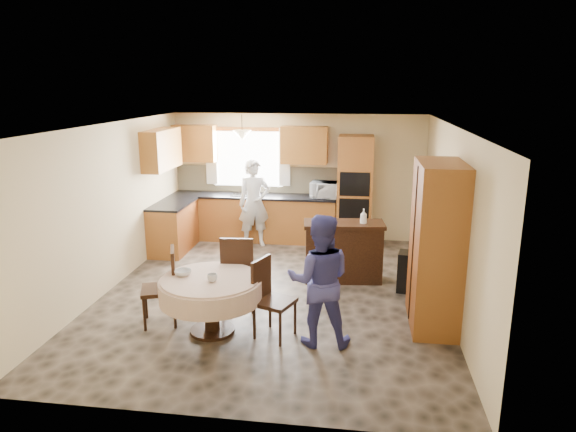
# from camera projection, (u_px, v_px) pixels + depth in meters

# --- Properties ---
(floor) EXTENTS (5.00, 6.00, 0.01)m
(floor) POSITION_uv_depth(u_px,v_px,m) (273.00, 294.00, 7.71)
(floor) COLOR brown
(floor) RESTS_ON ground
(ceiling) EXTENTS (5.00, 6.00, 0.01)m
(ceiling) POSITION_uv_depth(u_px,v_px,m) (272.00, 126.00, 7.09)
(ceiling) COLOR white
(ceiling) RESTS_ON wall_back
(wall_back) EXTENTS (5.00, 0.02, 2.50)m
(wall_back) POSITION_uv_depth(u_px,v_px,m) (297.00, 177.00, 10.28)
(wall_back) COLOR #D3BC87
(wall_back) RESTS_ON floor
(wall_front) EXTENTS (5.00, 0.02, 2.50)m
(wall_front) POSITION_uv_depth(u_px,v_px,m) (216.00, 295.00, 4.52)
(wall_front) COLOR #D3BC87
(wall_front) RESTS_ON floor
(wall_left) EXTENTS (0.02, 6.00, 2.50)m
(wall_left) POSITION_uv_depth(u_px,v_px,m) (109.00, 207.00, 7.74)
(wall_left) COLOR #D3BC87
(wall_left) RESTS_ON floor
(wall_right) EXTENTS (0.02, 6.00, 2.50)m
(wall_right) POSITION_uv_depth(u_px,v_px,m) (451.00, 219.00, 7.07)
(wall_right) COLOR #D3BC87
(wall_right) RESTS_ON floor
(window) EXTENTS (1.40, 0.03, 1.10)m
(window) POSITION_uv_depth(u_px,v_px,m) (248.00, 159.00, 10.31)
(window) COLOR white
(window) RESTS_ON wall_back
(curtain_left) EXTENTS (0.22, 0.02, 1.15)m
(curtain_left) POSITION_uv_depth(u_px,v_px,m) (211.00, 156.00, 10.35)
(curtain_left) COLOR white
(curtain_left) RESTS_ON wall_back
(curtain_right) EXTENTS (0.22, 0.02, 1.15)m
(curtain_right) POSITION_uv_depth(u_px,v_px,m) (285.00, 157.00, 10.15)
(curtain_right) COLOR white
(curtain_right) RESTS_ON wall_back
(base_cab_back) EXTENTS (3.30, 0.60, 0.88)m
(base_cab_back) POSITION_uv_depth(u_px,v_px,m) (254.00, 218.00, 10.31)
(base_cab_back) COLOR #B3722F
(base_cab_back) RESTS_ON floor
(counter_back) EXTENTS (3.30, 0.64, 0.04)m
(counter_back) POSITION_uv_depth(u_px,v_px,m) (253.00, 196.00, 10.19)
(counter_back) COLOR black
(counter_back) RESTS_ON base_cab_back
(base_cab_left) EXTENTS (0.60, 1.20, 0.88)m
(base_cab_left) POSITION_uv_depth(u_px,v_px,m) (173.00, 228.00, 9.62)
(base_cab_left) COLOR #B3722F
(base_cab_left) RESTS_ON floor
(counter_left) EXTENTS (0.64, 1.20, 0.04)m
(counter_left) POSITION_uv_depth(u_px,v_px,m) (172.00, 204.00, 9.51)
(counter_left) COLOR black
(counter_left) RESTS_ON base_cab_left
(backsplash) EXTENTS (3.30, 0.02, 0.55)m
(backsplash) POSITION_uv_depth(u_px,v_px,m) (256.00, 179.00, 10.40)
(backsplash) COLOR tan
(backsplash) RESTS_ON wall_back
(wall_cab_left) EXTENTS (0.85, 0.33, 0.72)m
(wall_cab_left) POSITION_uv_depth(u_px,v_px,m) (195.00, 143.00, 10.23)
(wall_cab_left) COLOR #BD7A2F
(wall_cab_left) RESTS_ON wall_back
(wall_cab_right) EXTENTS (0.90, 0.33, 0.72)m
(wall_cab_right) POSITION_uv_depth(u_px,v_px,m) (304.00, 145.00, 9.94)
(wall_cab_right) COLOR #BD7A2F
(wall_cab_right) RESTS_ON wall_back
(wall_cab_side) EXTENTS (0.33, 1.20, 0.72)m
(wall_cab_side) POSITION_uv_depth(u_px,v_px,m) (162.00, 149.00, 9.28)
(wall_cab_side) COLOR #BD7A2F
(wall_cab_side) RESTS_ON wall_left
(oven_tower) EXTENTS (0.66, 0.62, 2.12)m
(oven_tower) POSITION_uv_depth(u_px,v_px,m) (355.00, 191.00, 9.87)
(oven_tower) COLOR #B3722F
(oven_tower) RESTS_ON floor
(oven_upper) EXTENTS (0.56, 0.01, 0.45)m
(oven_upper) POSITION_uv_depth(u_px,v_px,m) (355.00, 184.00, 9.53)
(oven_upper) COLOR black
(oven_upper) RESTS_ON oven_tower
(oven_lower) EXTENTS (0.56, 0.01, 0.45)m
(oven_lower) POSITION_uv_depth(u_px,v_px,m) (354.00, 210.00, 9.65)
(oven_lower) COLOR black
(oven_lower) RESTS_ON oven_tower
(pendant) EXTENTS (0.36, 0.36, 0.18)m
(pendant) POSITION_uv_depth(u_px,v_px,m) (242.00, 135.00, 9.72)
(pendant) COLOR beige
(pendant) RESTS_ON ceiling
(sideboard) EXTENTS (1.31, 0.66, 0.90)m
(sideboard) POSITION_uv_depth(u_px,v_px,m) (343.00, 253.00, 8.15)
(sideboard) COLOR #321C0D
(sideboard) RESTS_ON floor
(space_heater) EXTENTS (0.49, 0.38, 0.61)m
(space_heater) POSITION_uv_depth(u_px,v_px,m) (413.00, 272.00, 7.72)
(space_heater) COLOR black
(space_heater) RESTS_ON floor
(cupboard) EXTENTS (0.56, 1.12, 2.14)m
(cupboard) POSITION_uv_depth(u_px,v_px,m) (436.00, 246.00, 6.49)
(cupboard) COLOR #B3722F
(cupboard) RESTS_ON floor
(dining_table) EXTENTS (1.28, 1.28, 0.73)m
(dining_table) POSITION_uv_depth(u_px,v_px,m) (211.00, 290.00, 6.39)
(dining_table) COLOR #321C0D
(dining_table) RESTS_ON floor
(chair_left) EXTENTS (0.56, 0.56, 1.01)m
(chair_left) POSITION_uv_depth(u_px,v_px,m) (165.00, 283.00, 6.64)
(chair_left) COLOR #321C0D
(chair_left) RESTS_ON floor
(chair_back) EXTENTS (0.50, 0.50, 1.08)m
(chair_back) POSITION_uv_depth(u_px,v_px,m) (239.00, 270.00, 7.01)
(chair_back) COLOR #321C0D
(chair_back) RESTS_ON floor
(chair_right) EXTENTS (0.56, 0.56, 0.99)m
(chair_right) POSITION_uv_depth(u_px,v_px,m) (269.00, 294.00, 6.31)
(chair_right) COLOR #321C0D
(chair_right) RESTS_ON floor
(framed_picture) EXTENTS (0.06, 0.56, 0.46)m
(framed_picture) POSITION_uv_depth(u_px,v_px,m) (447.00, 192.00, 7.26)
(framed_picture) COLOR gold
(framed_picture) RESTS_ON wall_right
(microwave) EXTENTS (0.60, 0.45, 0.31)m
(microwave) POSITION_uv_depth(u_px,v_px,m) (326.00, 190.00, 9.91)
(microwave) COLOR silver
(microwave) RESTS_ON counter_back
(person_sink) EXTENTS (0.73, 0.62, 1.68)m
(person_sink) POSITION_uv_depth(u_px,v_px,m) (254.00, 203.00, 9.81)
(person_sink) COLOR silver
(person_sink) RESTS_ON floor
(person_dining) EXTENTS (0.83, 0.67, 1.61)m
(person_dining) POSITION_uv_depth(u_px,v_px,m) (319.00, 280.00, 6.06)
(person_dining) COLOR #3E3E89
(person_dining) RESTS_ON floor
(bowl_sideboard) EXTENTS (0.22, 0.22, 0.05)m
(bowl_sideboard) POSITION_uv_depth(u_px,v_px,m) (327.00, 224.00, 8.07)
(bowl_sideboard) COLOR #B2B2B2
(bowl_sideboard) RESTS_ON sideboard
(bottle_sideboard) EXTENTS (0.11, 0.11, 0.29)m
(bottle_sideboard) POSITION_uv_depth(u_px,v_px,m) (363.00, 218.00, 7.97)
(bottle_sideboard) COLOR silver
(bottle_sideboard) RESTS_ON sideboard
(cup_table) EXTENTS (0.14, 0.14, 0.10)m
(cup_table) POSITION_uv_depth(u_px,v_px,m) (212.00, 278.00, 6.22)
(cup_table) COLOR #B2B2B2
(cup_table) RESTS_ON dining_table
(bowl_table) EXTENTS (0.26, 0.26, 0.07)m
(bowl_table) POSITION_uv_depth(u_px,v_px,m) (183.00, 273.00, 6.43)
(bowl_table) COLOR #B2B2B2
(bowl_table) RESTS_ON dining_table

